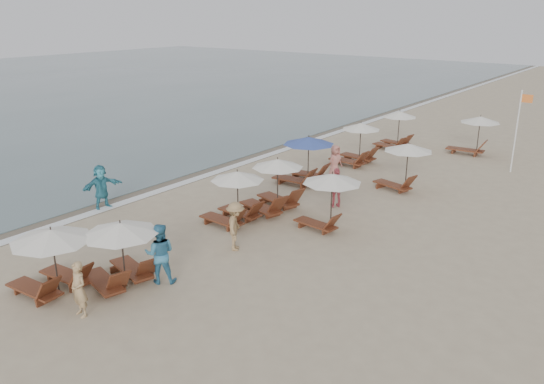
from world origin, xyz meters
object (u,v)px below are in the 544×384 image
Objects in this scene: lounger_station_6 at (395,131)px; inland_station_0 at (326,193)px; lounger_station_0 at (51,258)px; beachgoer_far_b at (335,162)px; lounger_station_3 at (272,187)px; beachgoer_far_a at (337,188)px; lounger_station_1 at (118,252)px; lounger_station_5 at (355,146)px; inland_station_2 at (473,132)px; waterline_walker at (101,187)px; lounger_station_4 at (304,160)px; lounger_station_2 at (233,198)px; flag_pole_near at (518,127)px; inland_station_1 at (402,161)px; beachgoer_mid_b at (236,226)px; beachgoer_near at (79,289)px; beachgoer_mid_a at (160,253)px.

lounger_station_6 is 0.96× the size of inland_station_0.
beachgoer_far_b is at bearing 87.57° from lounger_station_0.
inland_station_0 is at bearing -8.37° from lounger_station_3.
lounger_station_3 reaches higher than beachgoer_far_a.
lounger_station_1 is 1.01× the size of lounger_station_5.
inland_station_2 is at bearing -147.19° from beachgoer_far_a.
lounger_station_0 is at bearing -126.90° from waterline_walker.
lounger_station_2 is at bearing -82.87° from lounger_station_4.
lounger_station_2 is 1.47× the size of beachgoer_far_b.
flag_pole_near reaches higher than lounger_station_2.
beachgoer_far_b is (0.79, 1.62, -0.30)m from lounger_station_4.
inland_station_1 is at bearing 75.08° from lounger_station_0.
lounger_station_2 is 0.93× the size of lounger_station_3.
lounger_station_1 reaches higher than lounger_station_0.
lounger_station_0 is at bearing 122.15° from beachgoer_mid_b.
lounger_station_3 is at bearing 171.63° from inland_station_0.
inland_station_1 is 1.54× the size of beachgoer_far_a.
inland_station_2 reaches higher than lounger_station_1.
inland_station_2 is 18.47m from beachgoer_mid_b.
beachgoer_near is (-2.05, -9.33, -0.67)m from inland_station_0.
beachgoer_mid_b is at bearing -83.20° from lounger_station_6.
flag_pole_near is at bearing 71.01° from lounger_station_0.
waterline_walker is (-7.27, -0.24, 0.07)m from beachgoer_mid_b.
lounger_station_6 is 4.44m from inland_station_2.
lounger_station_1 is at bearing -111.73° from waterline_walker.
lounger_station_6 reaches higher than lounger_station_2.
inland_station_1 is at bearing 61.86° from lounger_station_3.
lounger_station_3 is 14.90m from inland_station_2.
beachgoer_mid_b is (-1.53, -3.45, -0.60)m from inland_station_0.
inland_station_0 reaches higher than lounger_station_1.
beachgoer_near is at bearing 35.04° from beachgoer_far_a.
lounger_station_1 is 1.51× the size of beachgoer_far_a.
lounger_station_2 is at bearing -113.83° from inland_station_1.
lounger_station_1 is 13.55m from beachgoer_far_b.
lounger_station_0 is 13.42m from lounger_station_4.
flag_pole_near reaches higher than lounger_station_4.
lounger_station_1 is 22.66m from inland_station_2.
lounger_station_6 is at bearing 98.05° from beachgoer_near.
waterline_walker is at bearing -107.00° from lounger_station_6.
lounger_station_6 reaches higher than lounger_station_1.
lounger_station_5 is 1.61× the size of beachgoer_near.
lounger_station_0 is 1.85m from beachgoer_near.
beachgoer_mid_a is at bearing 88.60° from beachgoer_near.
inland_station_2 is (3.32, 22.41, 0.24)m from lounger_station_1.
inland_station_1 and inland_station_2 have the same top height.
lounger_station_4 is 1.82m from beachgoer_far_b.
lounger_station_1 is 10.10m from beachgoer_far_a.
lounger_station_6 reaches higher than lounger_station_0.
lounger_station_5 is 4.75m from inland_station_1.
beachgoer_mid_b is 9.61m from beachgoer_far_b.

